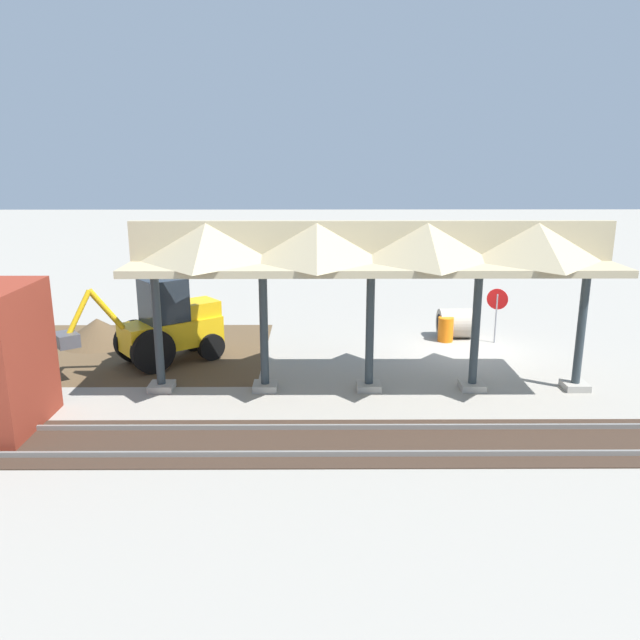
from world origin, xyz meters
name	(u,v)px	position (x,y,z in m)	size (l,w,h in m)	color
ground_plane	(464,350)	(0.00, 0.00, 0.00)	(120.00, 120.00, 0.00)	gray
dirt_work_zone	(134,351)	(11.57, 0.12, 0.00)	(9.20, 7.00, 0.01)	brown
platform_canopy	(372,248)	(3.67, 3.84, 4.15)	(13.29, 3.20, 4.90)	#9E998E
rail_tracks	(535,441)	(0.00, 7.36, 0.03)	(60.00, 2.58, 0.15)	slate
stop_sign	(497,304)	(-1.32, -0.88, 1.43)	(0.69, 0.38, 2.01)	gray
backhoe	(167,325)	(10.09, 1.28, 1.26)	(4.82, 4.09, 2.82)	#EAB214
dirt_mound	(99,343)	(13.17, -0.96, 0.00)	(5.43, 5.43, 1.83)	brown
concrete_pipe	(455,323)	(0.00, -1.57, 0.55)	(1.24, 1.12, 1.10)	#9E9384
traffic_barrel	(446,329)	(0.45, -1.06, 0.45)	(0.56, 0.56, 0.90)	orange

